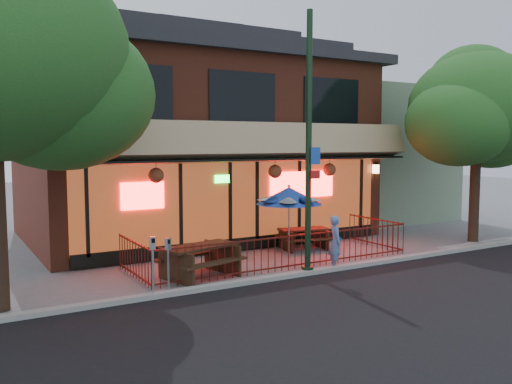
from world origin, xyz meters
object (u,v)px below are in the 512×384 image
(patio_umbrella, at_px, (289,196))
(pedestrian, at_px, (335,242))
(parking_meter_near, at_px, (168,256))
(street_tree_right, at_px, (477,102))
(picnic_table_left, at_px, (200,256))
(street_light, at_px, (309,158))
(parking_meter_far, at_px, (153,257))
(picnic_table_right, at_px, (303,236))

(patio_umbrella, height_order, pedestrian, patio_umbrella)
(pedestrian, xyz_separation_m, parking_meter_near, (-5.00, -0.05, 0.15))
(street_tree_right, xyz_separation_m, parking_meter_near, (-12.04, -0.99, -4.05))
(street_tree_right, bearing_deg, picnic_table_left, 179.39)
(picnic_table_left, height_order, pedestrian, pedestrian)
(street_tree_right, xyz_separation_m, pedestrian, (-7.05, -0.94, -4.20))
(street_light, xyz_separation_m, parking_meter_far, (-4.41, -0.08, -2.18))
(pedestrian, bearing_deg, patio_umbrella, 35.70)
(picnic_table_right, distance_m, patio_umbrella, 2.19)
(street_light, height_order, parking_meter_far, street_light)
(street_tree_right, height_order, parking_meter_near, street_tree_right)
(picnic_table_right, bearing_deg, street_light, -123.60)
(street_light, height_order, picnic_table_right, street_light)
(street_light, relative_size, picnic_table_right, 3.77)
(street_tree_right, height_order, picnic_table_right, street_tree_right)
(patio_umbrella, bearing_deg, street_light, -108.31)
(picnic_table_right, xyz_separation_m, patio_umbrella, (-1.26, -0.99, 1.49))
(picnic_table_right, height_order, parking_meter_far, parking_meter_far)
(parking_meter_near, bearing_deg, picnic_table_left, 39.98)
(pedestrian, bearing_deg, parking_meter_near, 113.56)
(street_tree_right, height_order, patio_umbrella, street_tree_right)
(picnic_table_left, height_order, parking_meter_near, parking_meter_near)
(street_light, distance_m, parking_meter_near, 4.59)
(street_light, height_order, street_tree_right, street_tree_right)
(street_tree_right, height_order, parking_meter_far, street_tree_right)
(street_light, distance_m, street_tree_right, 8.30)
(parking_meter_near, bearing_deg, pedestrian, 0.58)
(picnic_table_right, relative_size, pedestrian, 1.23)
(picnic_table_right, bearing_deg, parking_meter_near, -154.49)
(street_tree_right, relative_size, picnic_table_left, 3.01)
(parking_meter_near, bearing_deg, parking_meter_far, -168.77)
(patio_umbrella, bearing_deg, pedestrian, -77.28)
(picnic_table_right, height_order, parking_meter_near, parking_meter_near)
(street_light, xyz_separation_m, street_tree_right, (8.04, 0.99, 1.81))
(street_tree_right, relative_size, parking_meter_far, 4.92)
(picnic_table_left, distance_m, parking_meter_far, 2.12)
(street_light, bearing_deg, parking_meter_far, -178.99)
(picnic_table_right, distance_m, parking_meter_far, 6.91)
(street_light, xyz_separation_m, picnic_table_left, (-2.69, 1.10, -2.58))
(pedestrian, bearing_deg, street_light, 116.03)
(parking_meter_far, bearing_deg, street_tree_right, 4.90)
(parking_meter_near, relative_size, parking_meter_far, 0.94)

